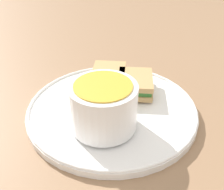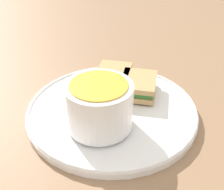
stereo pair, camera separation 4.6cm
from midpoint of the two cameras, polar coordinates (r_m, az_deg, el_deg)
The scene contains 6 objects.
ground_plane at distance 0.49m, azimuth -2.74°, elevation -3.83°, with size 2.40×2.40×0.00m, color #8E6B4C.
plate at distance 0.48m, azimuth -2.76°, elevation -3.03°, with size 0.31×0.31×0.02m.
soup_bowl at distance 0.41m, azimuth -5.12°, elevation -2.44°, with size 0.11×0.11×0.08m.
spoon at distance 0.45m, azimuth -10.97°, elevation -4.74°, with size 0.04×0.13×0.01m.
sandwich_half_near at distance 0.51m, azimuth 2.48°, elevation 2.39°, with size 0.08×0.09×0.03m.
sandwich_half_far at distance 0.54m, azimuth -3.08°, elevation 4.02°, with size 0.08×0.09×0.03m.
Camera 1 is at (-0.03, -0.39, 0.30)m, focal length 42.00 mm.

